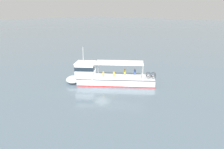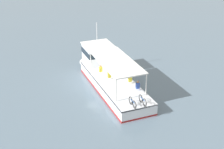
{
  "view_description": "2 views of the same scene",
  "coord_description": "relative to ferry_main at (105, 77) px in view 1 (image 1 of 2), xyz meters",
  "views": [
    {
      "loc": [
        -22.49,
        23.56,
        10.58
      ],
      "look_at": [
        -0.99,
        -1.36,
        1.4
      ],
      "focal_mm": 38.44,
      "sensor_mm": 36.0,
      "label": 1
    },
    {
      "loc": [
        -28.43,
        -8.14,
        14.86
      ],
      "look_at": [
        -0.99,
        -1.36,
        1.4
      ],
      "focal_mm": 53.33,
      "sensor_mm": 36.0,
      "label": 2
    }
  ],
  "objects": [
    {
      "name": "ground_plane",
      "position": [
        0.16,
        0.77,
        -1.02
      ],
      "size": [
        400.0,
        400.0,
        0.0
      ],
      "primitive_type": "plane",
      "color": "slate"
    },
    {
      "name": "ferry_main",
      "position": [
        0.0,
        0.0,
        0.0
      ],
      "size": [
        12.11,
        9.96,
        5.32
      ],
      "color": "silver",
      "rests_on": "ground"
    }
  ]
}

